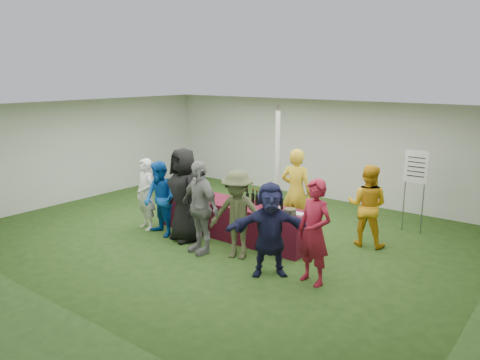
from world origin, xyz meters
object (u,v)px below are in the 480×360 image
Objects in this scene: serving_table at (233,219)px; wine_list_sign at (416,173)px; staff_pourer at (296,192)px; customer_4 at (237,215)px; customer_6 at (314,232)px; customer_3 at (200,207)px; dump_bucket at (290,213)px; customer_0 at (146,194)px; staff_back at (367,206)px; customer_5 at (270,229)px; customer_1 at (160,199)px; customer_2 at (184,195)px.

wine_list_sign is at bearing 41.49° from serving_table.
staff_pourer reaches higher than serving_table.
customer_6 reaches higher than customer_4.
customer_4 is at bearing 27.71° from customer_3.
dump_bucket is 0.13× the size of customer_3.
dump_bucket is at bearing 22.61° from customer_0.
customer_6 is (0.02, -2.19, 0.05)m from staff_back.
customer_0 is 0.94× the size of customer_4.
customer_0 is at bearing 135.27° from customer_5.
customer_3 is 2.41m from customer_6.
customer_4 is at bearing -47.12° from serving_table.
customer_4 is (2.05, 0.02, 0.04)m from customer_1.
customer_2 is at bearing -136.45° from wine_list_sign.
staff_back reaches higher than customer_0.
staff_back is at bearing 33.57° from customer_5.
staff_pourer reaches higher than customer_3.
customer_0 is 0.88× the size of customer_3.
customer_2 is (-1.61, -1.73, 0.04)m from staff_pourer.
wine_list_sign reaches higher than customer_0.
staff_back is 3.69m from customer_2.
customer_2 is 1.46m from customer_4.
customer_0 is at bearing -177.35° from customer_1.
serving_table is 2.11m from customer_5.
customer_4 is at bearing 77.42° from staff_pourer.
staff_pourer is at bearing 52.91° from customer_1.
staff_pourer is at bearing 70.51° from customer_5.
customer_2 reaches higher than staff_back.
serving_table is at bearing 36.40° from staff_pourer.
customer_5 is at bearing -155.55° from customer_6.
customer_2 is (0.60, 0.10, 0.17)m from customer_1.
dump_bucket is 0.12× the size of staff_pourer.
customer_5 is 0.93× the size of customer_6.
customer_2 is 2.38m from customer_5.
dump_bucket is 0.13× the size of wine_list_sign.
customer_2 reaches higher than customer_6.
customer_3 is (-0.91, -2.03, -0.03)m from staff_pourer.
serving_table is 2.22× the size of customer_5.
customer_3 is at bearing 4.98° from customer_1.
serving_table is 2.02m from customer_0.
customer_6 is (-0.46, -3.57, -0.44)m from wine_list_sign.
staff_back is 2.47m from customer_5.
wine_list_sign is at bearing -147.12° from staff_pourer.
staff_pourer is 2.22m from customer_3.
customer_4 is (0.81, -0.88, 0.46)m from serving_table.
customer_1 is (-4.17, -3.49, -0.52)m from wine_list_sign.
wine_list_sign is 5.46m from customer_1.
customer_6 is at bearing -26.93° from customer_5.
dump_bucket is 0.99m from customer_4.
customer_1 is (-2.22, -1.84, -0.13)m from staff_pourer.
customer_0 is 0.97× the size of customer_5.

